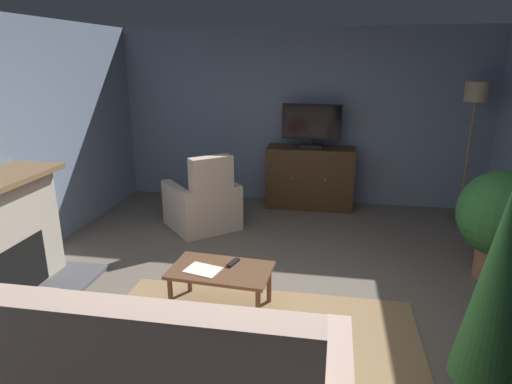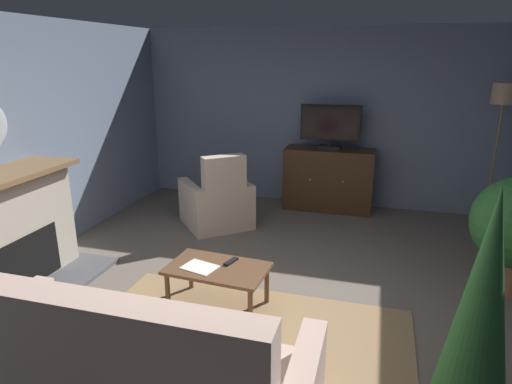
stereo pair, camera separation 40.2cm
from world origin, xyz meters
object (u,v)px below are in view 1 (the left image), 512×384
potted_plant_small_fern_corner (496,292)px  floor_lamp (474,110)px  tv_cabinet (310,179)px  armchair_by_fireplace (203,205)px  tv_remote (233,263)px  coffee_table (221,274)px  potted_plant_tall_palm_by_window (502,217)px  folded_newspaper (203,270)px  television (312,125)px

potted_plant_small_fern_corner → floor_lamp: (0.79, 3.68, 0.71)m
tv_cabinet → potted_plant_small_fern_corner: (1.35, -3.82, 0.38)m
armchair_by_fireplace → potted_plant_small_fern_corner: (2.70, -2.71, 0.50)m
tv_remote → armchair_by_fireplace: (-0.82, 1.81, -0.10)m
coffee_table → potted_plant_tall_palm_by_window: (2.65, 1.09, 0.31)m
folded_newspaper → armchair_by_fireplace: armchair_by_fireplace is taller
folded_newspaper → potted_plant_small_fern_corner: 2.28m
television → potted_plant_tall_palm_by_window: (2.03, -1.89, -0.60)m
television → floor_lamp: bearing=-2.3°
coffee_table → floor_lamp: 4.17m
floor_lamp → coffee_table: bearing=-133.7°
tv_remote → folded_newspaper: tv_remote is taller
tv_cabinet → television: television is taller
potted_plant_tall_palm_by_window → coffee_table: bearing=-157.7°
tv_cabinet → armchair_by_fireplace: bearing=-140.6°
coffee_table → floor_lamp: size_ratio=0.49×
tv_remote → potted_plant_tall_palm_by_window: size_ratio=0.15×
potted_plant_tall_palm_by_window → potted_plant_small_fern_corner: bearing=-109.9°
television → coffee_table: (-0.62, -2.98, -0.91)m
tv_remote → potted_plant_small_fern_corner: 2.12m
television → folded_newspaper: size_ratio=2.85×
potted_plant_small_fern_corner → television: bearing=109.7°
coffee_table → floor_lamp: floor_lamp is taller
folded_newspaper → television: bearing=90.3°
tv_cabinet → armchair_by_fireplace: size_ratio=1.12×
potted_plant_tall_palm_by_window → floor_lamp: (0.12, 1.81, 0.86)m
tv_cabinet → tv_remote: size_ratio=7.64×
potted_plant_tall_palm_by_window → potted_plant_small_fern_corner: 2.00m
floor_lamp → armchair_by_fireplace: bearing=-164.5°
coffee_table → tv_remote: tv_remote is taller
television → folded_newspaper: 3.24m
potted_plant_small_fern_corner → folded_newspaper: bearing=160.8°
folded_newspaper → potted_plant_small_fern_corner: potted_plant_small_fern_corner is taller
coffee_table → folded_newspaper: size_ratio=3.10×
television → coffee_table: 3.17m
television → potted_plant_tall_palm_by_window: 2.84m
floor_lamp → potted_plant_tall_palm_by_window: bearing=-93.6°
coffee_table → folded_newspaper: folded_newspaper is taller
tv_cabinet → tv_remote: (-0.53, -2.92, -0.02)m
coffee_table → armchair_by_fireplace: bearing=110.8°
coffee_table → tv_remote: (0.09, 0.12, 0.06)m
potted_plant_small_fern_corner → tv_remote: bearing=154.3°
potted_plant_small_fern_corner → floor_lamp: bearing=77.8°
armchair_by_fireplace → potted_plant_small_fern_corner: potted_plant_small_fern_corner is taller
coffee_table → floor_lamp: (2.76, 2.89, 1.17)m
armchair_by_fireplace → floor_lamp: bearing=15.5°
folded_newspaper → tv_cabinet: bearing=90.5°
television → folded_newspaper: bearing=-104.1°
tv_remote → potted_plant_small_fern_corner: size_ratio=0.11×
tv_remote → armchair_by_fireplace: bearing=-138.6°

